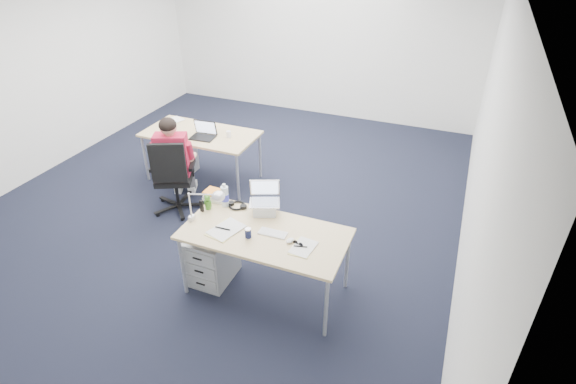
{
  "coord_description": "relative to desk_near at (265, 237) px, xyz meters",
  "views": [
    {
      "loc": [
        2.7,
        -4.56,
        3.31
      ],
      "look_at": [
        1.19,
        -0.83,
        0.85
      ],
      "focal_mm": 28.0,
      "sensor_mm": 36.0,
      "label": 1
    }
  ],
  "objects": [
    {
      "name": "headphones",
      "position": [
        -0.46,
        0.31,
        0.06
      ],
      "size": [
        0.23,
        0.19,
        0.04
      ],
      "primitive_type": null,
      "rotation": [
        0.0,
        0.0,
        -0.05
      ],
      "color": "black",
      "rests_on": "desk_near"
    },
    {
      "name": "computer_mouse",
      "position": [
        0.28,
        -0.04,
        0.06
      ],
      "size": [
        0.08,
        0.1,
        0.03
      ],
      "primitive_type": "ellipsoid",
      "rotation": [
        0.0,
        0.0,
        -0.32
      ],
      "color": "white",
      "rests_on": "desk_near"
    },
    {
      "name": "bear_figurine",
      "position": [
        -0.72,
        0.16,
        0.13
      ],
      "size": [
        0.1,
        0.09,
        0.16
      ],
      "primitive_type": null,
      "rotation": [
        0.0,
        0.0,
        0.27
      ],
      "color": "#2A6F1D",
      "rests_on": "desk_near"
    },
    {
      "name": "drawer_pedestal_far",
      "position": [
        -2.25,
        1.77,
        -0.41
      ],
      "size": [
        0.4,
        0.5,
        0.55
      ],
      "primitive_type": "cube",
      "color": "#A0A3A5",
      "rests_on": "ground"
    },
    {
      "name": "desk_near",
      "position": [
        0.0,
        0.0,
        0.0
      ],
      "size": [
        1.6,
        0.8,
        0.73
      ],
      "color": "tan",
      "rests_on": "ground"
    },
    {
      "name": "dark_laptop",
      "position": [
        -1.69,
        1.65,
        0.16
      ],
      "size": [
        0.35,
        0.34,
        0.23
      ],
      "primitive_type": null,
      "rotation": [
        0.0,
        0.0,
        0.09
      ],
      "color": "black",
      "rests_on": "desk_far"
    },
    {
      "name": "silver_laptop",
      "position": [
        -0.14,
        0.31,
        0.21
      ],
      "size": [
        0.37,
        0.34,
        0.32
      ],
      "primitive_type": null,
      "rotation": [
        0.0,
        0.0,
        0.39
      ],
      "color": "silver",
      "rests_on": "desk_near"
    },
    {
      "name": "sunglasses",
      "position": [
        0.36,
        -0.06,
        0.06
      ],
      "size": [
        0.12,
        0.08,
        0.03
      ],
      "primitive_type": null,
      "rotation": [
        0.0,
        0.0,
        -0.27
      ],
      "color": "black",
      "rests_on": "desk_near"
    },
    {
      "name": "wireless_keyboard",
      "position": [
        0.08,
        0.02,
        0.05
      ],
      "size": [
        0.28,
        0.12,
        0.01
      ],
      "primitive_type": "cube",
      "rotation": [
        0.0,
        0.0,
        0.02
      ],
      "color": "white",
      "rests_on": "desk_near"
    },
    {
      "name": "room",
      "position": [
        -1.19,
        1.43,
        1.03
      ],
      "size": [
        6.02,
        7.02,
        2.8
      ],
      "color": "silver",
      "rests_on": "ground"
    },
    {
      "name": "papers_right",
      "position": [
        0.42,
        -0.08,
        0.05
      ],
      "size": [
        0.2,
        0.28,
        0.01
      ],
      "primitive_type": "cube",
      "rotation": [
        0.0,
        0.0,
        -0.06
      ],
      "color": "#F2E78C",
      "rests_on": "desk_near"
    },
    {
      "name": "far_papers",
      "position": [
        -2.44,
        1.99,
        0.05
      ],
      "size": [
        0.31,
        0.37,
        0.01
      ],
      "primitive_type": "cube",
      "rotation": [
        0.0,
        0.0,
        -0.31
      ],
      "color": "white",
      "rests_on": "desk_far"
    },
    {
      "name": "desk_far",
      "position": [
        -1.82,
        1.79,
        0.0
      ],
      "size": [
        1.6,
        0.8,
        0.73
      ],
      "color": "tan",
      "rests_on": "ground"
    },
    {
      "name": "cordless_phone",
      "position": [
        -0.75,
        0.09,
        0.11
      ],
      "size": [
        0.04,
        0.02,
        0.13
      ],
      "primitive_type": "cube",
      "rotation": [
        0.0,
        0.0,
        -0.08
      ],
      "color": "black",
      "rests_on": "desk_near"
    },
    {
      "name": "drawer_pedestal_near",
      "position": [
        -0.6,
        -0.04,
        -0.41
      ],
      "size": [
        0.4,
        0.5,
        0.55
      ],
      "primitive_type": "cube",
      "color": "#A0A3A5",
      "rests_on": "ground"
    },
    {
      "name": "can_koozie",
      "position": [
        -0.11,
        -0.12,
        0.1
      ],
      "size": [
        0.06,
        0.06,
        0.1
      ],
      "primitive_type": "cylinder",
      "rotation": [
        0.0,
        0.0,
        -0.07
      ],
      "color": "#151C42",
      "rests_on": "desk_near"
    },
    {
      "name": "far_cup",
      "position": [
        -1.37,
        1.81,
        0.09
      ],
      "size": [
        0.08,
        0.08,
        0.09
      ],
      "primitive_type": "cylinder",
      "rotation": [
        0.0,
        0.0,
        0.26
      ],
      "color": "white",
      "rests_on": "desk_far"
    },
    {
      "name": "papers_left",
      "position": [
        -0.37,
        -0.11,
        0.05
      ],
      "size": [
        0.31,
        0.38,
        0.01
      ],
      "primitive_type": "cube",
      "rotation": [
        0.0,
        0.0,
        -0.26
      ],
      "color": "#F2E78C",
      "rests_on": "desk_near"
    },
    {
      "name": "water_bottle",
      "position": [
        -0.58,
        0.28,
        0.18
      ],
      "size": [
        0.1,
        0.1,
        0.26
      ],
      "primitive_type": "cylinder",
      "rotation": [
        0.0,
        0.0,
        0.27
      ],
      "color": "silver",
      "rests_on": "desk_near"
    },
    {
      "name": "book_stack",
      "position": [
        -0.75,
        0.35,
        0.1
      ],
      "size": [
        0.23,
        0.18,
        0.1
      ],
      "primitive_type": "cube",
      "rotation": [
        0.0,
        0.0,
        -0.08
      ],
      "color": "silver",
      "rests_on": "desk_near"
    },
    {
      "name": "desk_lamp",
      "position": [
        -0.63,
        -0.08,
        0.26
      ],
      "size": [
        0.4,
        0.28,
        0.43
      ],
      "primitive_type": null,
      "rotation": [
        0.0,
        0.0,
        0.41
      ],
      "color": "silver",
      "rests_on": "desk_near"
    },
    {
      "name": "floor",
      "position": [
        -1.19,
        1.43,
        -0.68
      ],
      "size": [
        7.0,
        7.0,
        0.0
      ],
      "primitive_type": "plane",
      "color": "black",
      "rests_on": "ground"
    },
    {
      "name": "office_chair",
      "position": [
        -1.71,
        0.93,
        -0.39
      ],
      "size": [
        0.87,
        0.87,
        1.04
      ],
      "rotation": [
        0.0,
        0.0,
        0.43
      ],
      "color": "black",
      "rests_on": "ground"
    },
    {
      "name": "seated_person",
      "position": [
        -1.77,
        1.1,
        -0.05
      ],
      "size": [
        0.58,
        0.77,
        1.27
      ],
      "rotation": [
        0.0,
        0.0,
        0.4
      ],
      "color": "#B61A37",
      "rests_on": "ground"
    }
  ]
}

